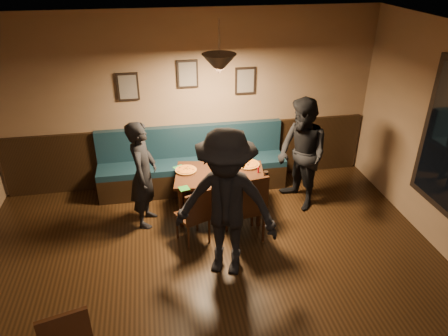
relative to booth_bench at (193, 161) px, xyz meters
name	(u,v)px	position (x,y,z in m)	size (l,w,h in m)	color
ceiling	(233,72)	(0.00, -3.20, 2.30)	(7.00, 7.00, 0.00)	silver
wall_back	(188,102)	(0.00, 0.30, 0.90)	(6.00, 6.00, 0.00)	#8C704F
wainscot	(191,154)	(0.00, 0.27, 0.00)	(5.88, 0.06, 1.00)	black
booth_bench	(193,161)	(0.00, 0.00, 0.00)	(3.00, 0.60, 1.00)	#0F232D
picture_left	(128,87)	(-0.90, 0.27, 1.20)	(0.32, 0.04, 0.42)	black
picture_center	(188,74)	(0.00, 0.27, 1.35)	(0.32, 0.04, 0.42)	black
picture_right	(245,81)	(0.90, 0.27, 1.20)	(0.32, 0.04, 0.42)	black
pendant_lamp	(219,64)	(0.31, -0.80, 1.75)	(0.44, 0.44, 0.25)	black
dining_table	(220,194)	(0.31, -0.80, -0.16)	(1.26, 0.81, 0.67)	black
chair_near_left	(192,214)	(-0.16, -1.38, -0.08)	(0.37, 0.37, 0.84)	black
chair_near_right	(245,205)	(0.55, -1.42, 0.01)	(0.45, 0.45, 1.01)	black
diner_left	(143,175)	(-0.77, -0.83, 0.28)	(0.57, 0.37, 1.56)	black
diner_right	(302,155)	(1.54, -0.76, 0.35)	(0.83, 0.64, 1.70)	black
diner_front	(226,205)	(0.18, -2.02, 0.44)	(1.21, 0.70, 1.87)	black
pizza_a	(186,170)	(-0.16, -0.64, 0.19)	(0.31, 0.31, 0.04)	orange
pizza_b	(224,179)	(0.34, -1.01, 0.20)	(0.39, 0.39, 0.04)	#C35E24
pizza_c	(248,164)	(0.76, -0.62, 0.19)	(0.35, 0.35, 0.04)	orange
soda_glass	(266,176)	(0.90, -1.11, 0.25)	(0.07, 0.07, 0.14)	black
tabasco_bottle	(258,169)	(0.86, -0.87, 0.23)	(0.03, 0.03, 0.11)	#9E0510
napkin_a	(180,168)	(-0.24, -0.53, 0.18)	(0.15, 0.15, 0.01)	#1C6930
napkin_b	(184,188)	(-0.24, -1.13, 0.18)	(0.13, 0.13, 0.01)	#1A641D
cutlery_set	(221,185)	(0.26, -1.13, 0.18)	(0.02, 0.18, 0.00)	#B7B7BC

